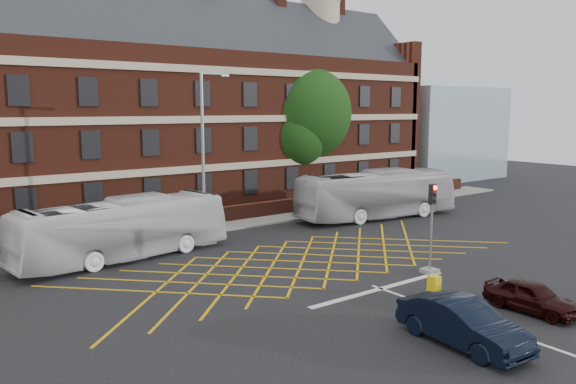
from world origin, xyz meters
TOP-DOWN VIEW (x-y plane):
  - ground at (0.00, 0.00)m, footprint 120.00×120.00m
  - victorian_building at (0.25, 22.00)m, footprint 51.00×12.17m
  - boundary_wall at (0.00, 13.00)m, footprint 56.00×0.50m
  - far_pavement at (0.00, 12.00)m, footprint 60.00×3.00m
  - glass_block at (34.00, 21.00)m, footprint 14.00×10.00m
  - box_junction_hatching at (0.00, 2.00)m, footprint 8.22×8.22m
  - stop_line at (0.00, -3.50)m, footprint 8.00×0.30m
  - centre_line at (0.00, -10.00)m, footprint 0.15×14.00m
  - bus_left at (-7.06, 8.06)m, footprint 11.63×4.00m
  - bus_right at (11.43, 7.86)m, footprint 12.59×4.66m
  - car_navy at (-2.13, -9.19)m, footprint 1.92×4.72m
  - car_maroon at (2.62, -8.90)m, footprint 1.49×3.62m
  - deciduous_tree at (12.73, 18.07)m, footprint 8.40×8.36m
  - traffic_light_near at (3.62, -3.22)m, footprint 0.70×0.70m
  - street_lamp at (-2.01, 8.51)m, footprint 2.25×1.00m
  - utility_cabinet at (1.08, -5.48)m, footprint 0.42×0.43m

SIDE VIEW (x-z plane):
  - ground at x=0.00m, z-range 0.00..0.00m
  - box_junction_hatching at x=0.00m, z-range 0.00..0.02m
  - stop_line at x=0.00m, z-range 0.00..0.02m
  - centre_line at x=0.00m, z-range 0.00..0.02m
  - far_pavement at x=0.00m, z-range 0.00..0.12m
  - utility_cabinet at x=1.08m, z-range 0.00..0.87m
  - boundary_wall at x=0.00m, z-range 0.00..1.10m
  - car_maroon at x=2.62m, z-range 0.00..1.23m
  - car_navy at x=-2.13m, z-range 0.00..1.52m
  - bus_left at x=-7.06m, z-range 0.00..3.17m
  - bus_right at x=11.43m, z-range 0.00..3.43m
  - traffic_light_near at x=3.62m, z-range -0.37..3.90m
  - street_lamp at x=-2.01m, z-range -1.45..8.31m
  - glass_block at x=34.00m, z-range 0.00..10.00m
  - deciduous_tree at x=12.73m, z-range 1.02..12.58m
  - victorian_building at x=0.25m, z-range -2.36..18.04m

